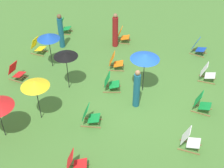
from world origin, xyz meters
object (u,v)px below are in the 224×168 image
Objects in this scene: deckchair_2 at (111,83)px; umbrella_4 at (48,36)px; deckchair_3 at (64,27)px; umbrella_1 at (145,57)px; deckchair_11 at (202,103)px; person_2 at (137,89)px; deckchair_12 at (90,116)px; deckchair_5 at (122,36)px; umbrella_0 at (66,54)px; deckchair_13 at (198,47)px; deckchair_7 at (75,163)px; deckchair_8 at (37,46)px; umbrella_2 at (35,84)px; deckchair_9 at (16,72)px; deckchair_10 at (207,73)px; person_1 at (61,31)px; person_0 at (115,31)px; deckchair_0 at (115,62)px; deckchair_6 at (190,140)px.

umbrella_4 is at bearing 58.09° from deckchair_2.
umbrella_1 is (-3.98, -5.24, 1.35)m from deckchair_3.
person_2 is (-0.38, 2.53, 0.45)m from deckchair_11.
umbrella_1 reaches higher than deckchair_12.
umbrella_0 is (-4.48, 1.29, 1.33)m from deckchair_5.
deckchair_5 is (-0.15, -3.41, 0.00)m from deckchair_3.
deckchair_13 is (3.98, -3.46, 0.00)m from deckchair_2.
deckchair_7 is at bearing 178.05° from deckchair_5.
deckchair_11 is at bearing -99.33° from deckchair_8.
deckchair_3 is 0.47× the size of umbrella_2.
deckchair_7 is at bearing -132.15° from umbrella_2.
umbrella_2 is (-2.03, -2.16, 1.27)m from deckchair_9.
deckchair_9 is 4.46m from deckchair_12.
deckchair_3 is 1.00× the size of deckchair_10.
deckchair_10 is at bearing -83.50° from umbrella_4.
person_1 reaches higher than deckchair_12.
umbrella_0 is (1.82, 1.57, 1.33)m from deckchair_12.
deckchair_11 is at bearing 159.11° from person_0.
deckchair_13 is at bearing -94.55° from deckchair_3.
deckchair_0 is at bearing 73.13° from deckchair_11.
deckchair_11 is 6.02m from person_0.
deckchair_5 is 0.46× the size of person_0.
deckchair_5 is 5.17m from person_2.
deckchair_9 is (-1.94, 4.06, 0.00)m from deckchair_0.
umbrella_0 is (2.03, 5.23, 1.33)m from deckchair_6.
deckchair_5 is 4.45m from deckchair_8.
umbrella_0 is at bearing 129.73° from deckchair_0.
deckchair_5 is at bearing -94.68° from deckchair_3.
person_1 reaches higher than umbrella_4.
deckchair_10 is 0.49× the size of person_2.
deckchair_0 and deckchair_8 have the same top height.
deckchair_10 is 2.12m from deckchair_11.
person_1 reaches higher than umbrella_0.
umbrella_2 is (-0.21, 1.92, 1.27)m from deckchair_12.
person_0 is (2.02, 0.53, 0.50)m from deckchair_0.
deckchair_9 is at bearing 30.76° from deckchair_7.
deckchair_7 is 3.84m from person_2.
deckchair_3 is 0.97× the size of deckchair_13.
deckchair_12 is (-3.96, 4.14, 0.00)m from deckchair_10.
deckchair_2 is 1.03× the size of deckchair_5.
deckchair_5 is at bearing -54.06° from deckchair_8.
deckchair_8 is 8.43m from deckchair_11.
person_0 reaches higher than person_2.
umbrella_0 is (3.98, 1.81, 1.33)m from deckchair_7.
deckchair_9 is (3.98, 4.31, 0.00)m from deckchair_7.
umbrella_2 is (1.95, 2.15, 1.27)m from deckchair_7.
deckchair_8 is 4.01m from person_0.
deckchair_13 is at bearing -38.95° from deckchair_7.
umbrella_1 reaches higher than umbrella_4.
deckchair_12 is (0.22, 3.66, 0.00)m from deckchair_6.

